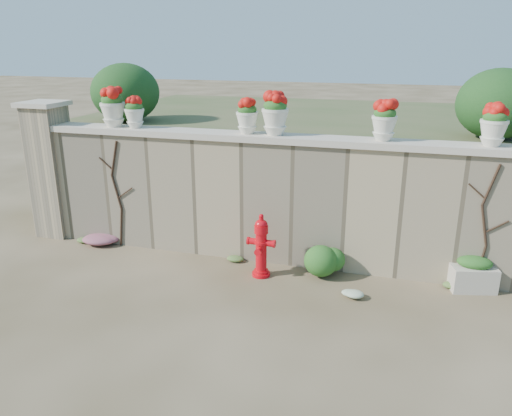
% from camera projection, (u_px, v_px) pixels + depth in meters
% --- Properties ---
extents(ground, '(80.00, 80.00, 0.00)m').
position_uv_depth(ground, '(235.00, 310.00, 6.81)').
color(ground, '#4A3D25').
rests_on(ground, ground).
extents(stone_wall, '(8.00, 0.40, 2.00)m').
position_uv_depth(stone_wall, '(269.00, 202.00, 8.13)').
color(stone_wall, '#9D8A68').
rests_on(stone_wall, ground).
extents(wall_cap, '(8.10, 0.52, 0.10)m').
position_uv_depth(wall_cap, '(270.00, 138.00, 7.80)').
color(wall_cap, beige).
rests_on(wall_cap, stone_wall).
extents(gate_pillar, '(0.72, 0.72, 2.48)m').
position_uv_depth(gate_pillar, '(51.00, 169.00, 9.15)').
color(gate_pillar, '#9D8A68').
rests_on(gate_pillar, ground).
extents(raised_fill, '(9.00, 6.00, 2.00)m').
position_uv_depth(raised_fill, '(306.00, 159.00, 11.04)').
color(raised_fill, '#384C23').
rests_on(raised_fill, ground).
extents(back_shrub_left, '(1.30, 1.30, 1.10)m').
position_uv_depth(back_shrub_left, '(125.00, 93.00, 9.58)').
color(back_shrub_left, '#143814').
rests_on(back_shrub_left, raised_fill).
extents(back_shrub_right, '(1.30, 1.30, 1.10)m').
position_uv_depth(back_shrub_right, '(499.00, 104.00, 7.82)').
color(back_shrub_right, '#143814').
rests_on(back_shrub_right, raised_fill).
extents(vine_left, '(0.60, 0.04, 1.91)m').
position_uv_depth(vine_left, '(117.00, 193.00, 8.64)').
color(vine_left, black).
rests_on(vine_left, ground).
extents(vine_right, '(0.60, 0.04, 1.91)m').
position_uv_depth(vine_right, '(485.00, 226.00, 7.07)').
color(vine_right, black).
rests_on(vine_right, ground).
extents(fire_hydrant, '(0.43, 0.31, 1.01)m').
position_uv_depth(fire_hydrant, '(261.00, 245.00, 7.65)').
color(fire_hydrant, red).
rests_on(fire_hydrant, ground).
extents(planter_box, '(0.71, 0.51, 0.53)m').
position_uv_depth(planter_box, '(473.00, 274.00, 7.30)').
color(planter_box, beige).
rests_on(planter_box, ground).
extents(green_shrub, '(0.66, 0.59, 0.62)m').
position_uv_depth(green_shrub, '(328.00, 258.00, 7.69)').
color(green_shrub, '#1E5119').
rests_on(green_shrub, ground).
extents(magenta_clump, '(0.86, 0.57, 0.23)m').
position_uv_depth(magenta_clump, '(102.00, 238.00, 8.98)').
color(magenta_clump, '#D02986').
rests_on(magenta_clump, ground).
extents(white_flowers, '(0.44, 0.35, 0.16)m').
position_uv_depth(white_flowers, '(351.00, 294.00, 7.08)').
color(white_flowers, white).
rests_on(white_flowers, ground).
extents(urn_pot_0, '(0.42, 0.42, 0.65)m').
position_uv_depth(urn_pot_0, '(113.00, 108.00, 8.41)').
color(urn_pot_0, silver).
rests_on(urn_pot_0, wall_cap).
extents(urn_pot_1, '(0.33, 0.33, 0.51)m').
position_uv_depth(urn_pot_1, '(134.00, 113.00, 8.33)').
color(urn_pot_1, silver).
rests_on(urn_pot_1, wall_cap).
extents(urn_pot_2, '(0.35, 0.35, 0.54)m').
position_uv_depth(urn_pot_2, '(247.00, 116.00, 7.79)').
color(urn_pot_2, silver).
rests_on(urn_pot_2, wall_cap).
extents(urn_pot_3, '(0.42, 0.42, 0.65)m').
position_uv_depth(urn_pot_3, '(275.00, 114.00, 7.66)').
color(urn_pot_3, silver).
rests_on(urn_pot_3, wall_cap).
extents(urn_pot_4, '(0.37, 0.37, 0.58)m').
position_uv_depth(urn_pot_4, '(384.00, 121.00, 7.23)').
color(urn_pot_4, silver).
rests_on(urn_pot_4, wall_cap).
extents(urn_pot_5, '(0.37, 0.37, 0.58)m').
position_uv_depth(urn_pot_5, '(494.00, 125.00, 6.84)').
color(urn_pot_5, silver).
rests_on(urn_pot_5, wall_cap).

